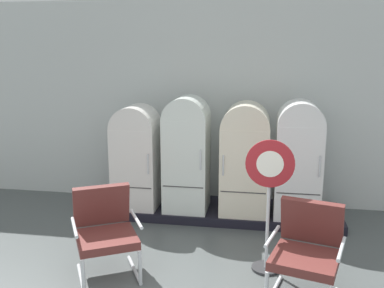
{
  "coord_description": "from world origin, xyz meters",
  "views": [
    {
      "loc": [
        0.67,
        -3.03,
        2.46
      ],
      "look_at": [
        -0.3,
        2.75,
        1.13
      ],
      "focal_mm": 40.7,
      "sensor_mm": 36.0,
      "label": 1
    }
  ],
  "objects_px": {
    "refrigerator_2": "(245,155)",
    "armchair_left": "(105,228)",
    "sign_stand": "(268,204)",
    "refrigerator_3": "(298,156)",
    "armchair_right": "(307,247)",
    "refrigerator_1": "(187,150)",
    "refrigerator_0": "(136,154)"
  },
  "relations": [
    {
      "from": "refrigerator_2",
      "to": "armchair_left",
      "type": "relative_size",
      "value": 1.64
    },
    {
      "from": "armchair_left",
      "to": "sign_stand",
      "type": "distance_m",
      "value": 1.79
    },
    {
      "from": "refrigerator_3",
      "to": "armchair_left",
      "type": "height_order",
      "value": "refrigerator_3"
    },
    {
      "from": "refrigerator_2",
      "to": "armchair_right",
      "type": "xyz_separation_m",
      "value": [
        0.71,
        -1.87,
        -0.44
      ]
    },
    {
      "from": "armchair_right",
      "to": "sign_stand",
      "type": "xyz_separation_m",
      "value": [
        -0.38,
        0.44,
        0.26
      ]
    },
    {
      "from": "armchair_right",
      "to": "sign_stand",
      "type": "relative_size",
      "value": 0.64
    },
    {
      "from": "refrigerator_2",
      "to": "armchair_right",
      "type": "distance_m",
      "value": 2.05
    },
    {
      "from": "refrigerator_1",
      "to": "armchair_left",
      "type": "bearing_deg",
      "value": -108.98
    },
    {
      "from": "refrigerator_3",
      "to": "sign_stand",
      "type": "relative_size",
      "value": 1.08
    },
    {
      "from": "sign_stand",
      "to": "armchair_left",
      "type": "bearing_deg",
      "value": -169.44
    },
    {
      "from": "refrigerator_2",
      "to": "armchair_left",
      "type": "distance_m",
      "value": 2.3
    },
    {
      "from": "refrigerator_0",
      "to": "refrigerator_3",
      "type": "distance_m",
      "value": 2.3
    },
    {
      "from": "refrigerator_2",
      "to": "sign_stand",
      "type": "bearing_deg",
      "value": -77.27
    },
    {
      "from": "armchair_left",
      "to": "sign_stand",
      "type": "relative_size",
      "value": 0.64
    },
    {
      "from": "refrigerator_0",
      "to": "refrigerator_2",
      "type": "height_order",
      "value": "refrigerator_2"
    },
    {
      "from": "refrigerator_2",
      "to": "armchair_right",
      "type": "relative_size",
      "value": 1.64
    },
    {
      "from": "refrigerator_0",
      "to": "refrigerator_1",
      "type": "xyz_separation_m",
      "value": [
        0.74,
        0.0,
        0.08
      ]
    },
    {
      "from": "refrigerator_2",
      "to": "armchair_right",
      "type": "height_order",
      "value": "refrigerator_2"
    },
    {
      "from": "refrigerator_1",
      "to": "refrigerator_3",
      "type": "height_order",
      "value": "refrigerator_1"
    },
    {
      "from": "refrigerator_1",
      "to": "sign_stand",
      "type": "distance_m",
      "value": 1.83
    },
    {
      "from": "armchair_right",
      "to": "refrigerator_1",
      "type": "bearing_deg",
      "value": 129.82
    },
    {
      "from": "armchair_left",
      "to": "refrigerator_2",
      "type": "bearing_deg",
      "value": 51.08
    },
    {
      "from": "refrigerator_0",
      "to": "refrigerator_1",
      "type": "height_order",
      "value": "refrigerator_1"
    },
    {
      "from": "refrigerator_0",
      "to": "sign_stand",
      "type": "xyz_separation_m",
      "value": [
        1.89,
        -1.4,
        -0.14
      ]
    },
    {
      "from": "refrigerator_3",
      "to": "refrigerator_1",
      "type": "bearing_deg",
      "value": -179.56
    },
    {
      "from": "refrigerator_0",
      "to": "sign_stand",
      "type": "bearing_deg",
      "value": -36.42
    },
    {
      "from": "refrigerator_0",
      "to": "armchair_right",
      "type": "bearing_deg",
      "value": -38.88
    },
    {
      "from": "refrigerator_1",
      "to": "armchair_right",
      "type": "distance_m",
      "value": 2.45
    },
    {
      "from": "armchair_right",
      "to": "sign_stand",
      "type": "height_order",
      "value": "sign_stand"
    },
    {
      "from": "refrigerator_0",
      "to": "armchair_right",
      "type": "height_order",
      "value": "refrigerator_0"
    },
    {
      "from": "refrigerator_2",
      "to": "armchair_left",
      "type": "height_order",
      "value": "refrigerator_2"
    },
    {
      "from": "armchair_left",
      "to": "refrigerator_1",
      "type": "bearing_deg",
      "value": 71.02
    }
  ]
}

